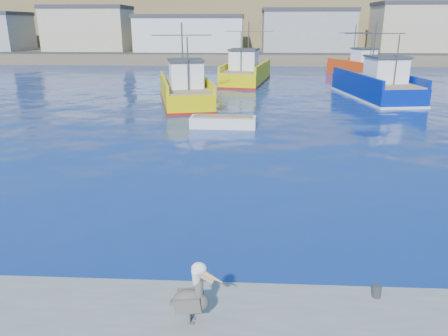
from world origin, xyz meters
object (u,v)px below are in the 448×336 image
Objects in this scene: boat_orange at (358,67)px; trawler_yellow_a at (185,91)px; trawler_blue at (377,86)px; trawler_yellow_b at (246,73)px; skiff_mid at (223,123)px; pelican at (192,297)px.

trawler_yellow_a is at bearing -131.78° from boat_orange.
trawler_blue is (16.61, 3.49, 0.03)m from trawler_yellow_a.
boat_orange is at bearing 29.83° from trawler_yellow_b.
trawler_blue reaches higher than skiff_mid.
trawler_blue is 17.85m from skiff_mid.
pelican is (-15.05, -50.03, 0.03)m from boat_orange.
trawler_yellow_a is at bearing 98.23° from pelican.
trawler_blue is 8.70× the size of pelican.
pelican is at bearing -106.74° from boat_orange.
pelican is at bearing -111.27° from trawler_blue.
boat_orange is (14.20, 8.14, 0.01)m from trawler_yellow_b.
pelican is at bearing -91.15° from trawler_yellow_b.
boat_orange is at bearing 73.26° from pelican.
trawler_blue is at bearing 11.87° from trawler_yellow_a.
boat_orange reaches higher than skiff_mid.
trawler_yellow_b is 16.37m from boat_orange.
trawler_yellow_a is 28.78m from boat_orange.
trawler_yellow_a reaches higher than pelican.
boat_orange is (2.57, 17.97, 0.01)m from trawler_blue.
pelican is (4.13, -28.57, 0.07)m from trawler_yellow_a.
trawler_yellow_b is at bearing 139.82° from trawler_blue.
trawler_blue is at bearing -40.18° from trawler_yellow_b.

